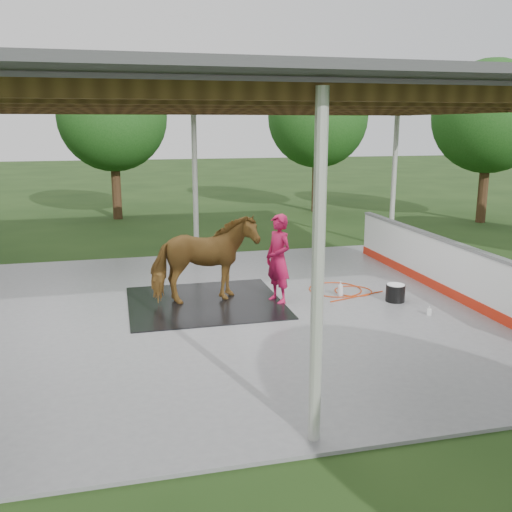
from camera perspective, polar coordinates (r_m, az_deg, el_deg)
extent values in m
plane|color=#1E3814|center=(10.99, -2.47, -5.71)|extent=(100.00, 100.00, 0.00)
cube|color=slate|center=(10.98, -2.47, -5.58)|extent=(12.00, 10.00, 0.05)
cylinder|color=beige|center=(6.07, 6.20, -1.87)|extent=(0.14, 0.14, 3.85)
cylinder|color=beige|center=(15.12, -6.10, 7.07)|extent=(0.14, 0.14, 3.85)
cylinder|color=beige|center=(16.86, 13.62, 7.39)|extent=(0.14, 0.14, 3.85)
cube|color=brown|center=(6.07, 5.98, 16.01)|extent=(12.00, 0.10, 0.18)
cube|color=brown|center=(7.49, 1.97, 15.49)|extent=(12.00, 0.10, 0.18)
cube|color=brown|center=(8.95, -0.74, 15.10)|extent=(12.00, 0.10, 0.18)
cube|color=brown|center=(10.41, -2.68, 14.79)|extent=(12.00, 0.10, 0.18)
cube|color=brown|center=(11.88, -4.13, 14.56)|extent=(12.00, 0.10, 0.18)
cube|color=brown|center=(13.36, -5.27, 14.36)|extent=(12.00, 0.10, 0.18)
cube|color=brown|center=(14.85, -6.17, 14.21)|extent=(12.00, 0.10, 0.18)
cube|color=brown|center=(12.81, 23.98, 13.39)|extent=(0.12, 10.00, 0.18)
cube|color=#38383A|center=(10.42, -2.69, 15.89)|extent=(12.60, 10.60, 0.10)
cube|color=red|center=(12.63, 18.45, -3.17)|extent=(0.14, 8.00, 0.20)
cube|color=white|center=(12.51, 18.63, -0.96)|extent=(0.12, 8.00, 1.00)
cube|color=slate|center=(12.40, 18.81, 1.37)|extent=(0.16, 8.00, 0.06)
cylinder|color=#382314|center=(22.34, -13.78, 6.43)|extent=(0.36, 0.36, 2.20)
sphere|color=#194714|center=(22.21, -14.16, 13.36)|extent=(4.00, 4.00, 4.00)
cylinder|color=#382314|center=(23.74, 6.05, 7.10)|extent=(0.36, 0.36, 2.20)
sphere|color=#194714|center=(23.62, 6.21, 13.62)|extent=(4.00, 4.00, 4.00)
cylinder|color=#382314|center=(22.52, 21.73, 5.93)|extent=(0.36, 0.36, 2.20)
sphere|color=#194714|center=(22.39, 22.32, 12.79)|extent=(4.00, 4.00, 4.00)
cube|color=black|center=(11.46, -5.11, -4.63)|extent=(3.01, 2.82, 0.02)
imported|color=brown|center=(11.22, -5.19, -0.36)|extent=(2.15, 1.17, 1.73)
imported|color=#A9123F|center=(11.26, 2.25, -0.27)|extent=(0.63, 0.76, 1.77)
cylinder|color=black|center=(11.81, 13.76, -3.62)|extent=(0.38, 0.38, 0.34)
cylinder|color=white|center=(11.76, 13.80, -2.84)|extent=(0.35, 0.35, 0.03)
imported|color=silver|center=(11.95, 8.43, -3.24)|extent=(0.15, 0.15, 0.32)
imported|color=#338CD8|center=(11.16, 16.95, -5.24)|extent=(0.11, 0.11, 0.18)
torus|color=#AC330C|center=(12.39, 7.93, -3.33)|extent=(1.13, 1.13, 0.02)
torus|color=#AC330C|center=(12.34, 9.70, -3.47)|extent=(0.80, 0.80, 0.02)
cylinder|color=#AC330C|center=(11.98, 10.10, -3.99)|extent=(1.36, 0.46, 0.02)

